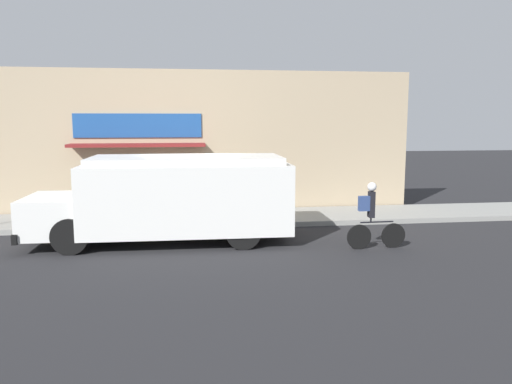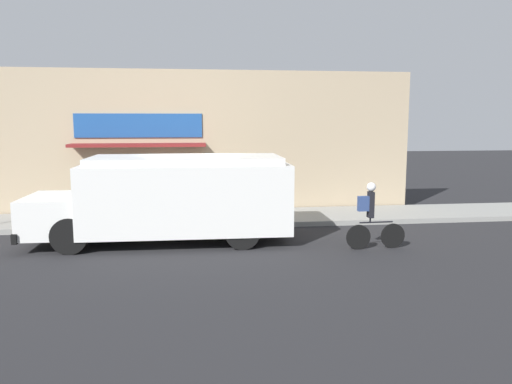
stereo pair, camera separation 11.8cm
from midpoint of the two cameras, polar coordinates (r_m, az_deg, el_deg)
The scene contains 6 objects.
ground_plane at distance 14.54m, azimuth -7.46°, elevation -4.32°, with size 70.00×70.00×0.00m, color #232326.
sidewalk at distance 15.74m, azimuth -7.51°, elevation -3.09°, with size 28.00×2.49×0.15m.
storefront at distance 16.83m, azimuth -7.90°, elevation 5.61°, with size 15.09×0.97×4.79m.
school_bus at distance 13.00m, azimuth -9.78°, elevation -0.59°, with size 6.66×2.76×2.23m.
cyclist at distance 12.49m, azimuth 12.89°, elevation -2.65°, with size 1.51×0.22×1.65m.
trash_bin at distance 16.39m, azimuth -16.15°, elevation -0.99°, with size 0.65×0.65×0.92m.
Camera 1 is at (-0.12, -14.19, 3.13)m, focal length 35.00 mm.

